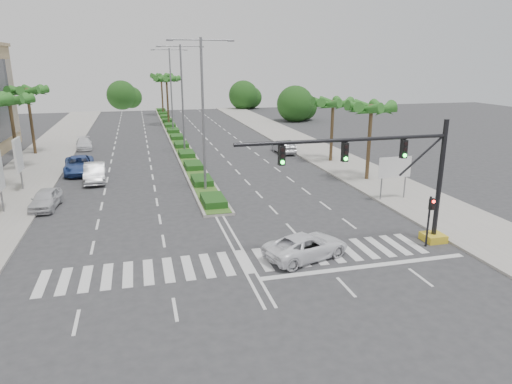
# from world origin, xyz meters

# --- Properties ---
(ground) EXTENTS (160.00, 160.00, 0.00)m
(ground) POSITION_xyz_m (0.00, 0.00, 0.00)
(ground) COLOR #333335
(ground) RESTS_ON ground
(footpath_right) EXTENTS (6.00, 120.00, 0.15)m
(footpath_right) POSITION_xyz_m (15.20, 20.00, 0.07)
(footpath_right) COLOR gray
(footpath_right) RESTS_ON ground
(footpath_left) EXTENTS (6.00, 120.00, 0.15)m
(footpath_left) POSITION_xyz_m (-15.20, 20.00, 0.07)
(footpath_left) COLOR gray
(footpath_left) RESTS_ON ground
(median) EXTENTS (2.20, 75.00, 0.20)m
(median) POSITION_xyz_m (0.00, 45.00, 0.10)
(median) COLOR gray
(median) RESTS_ON ground
(median_grass) EXTENTS (1.80, 75.00, 0.04)m
(median_grass) POSITION_xyz_m (0.00, 45.00, 0.22)
(median_grass) COLOR #3B6021
(median_grass) RESTS_ON median
(signal_gantry) EXTENTS (12.60, 1.20, 7.20)m
(signal_gantry) POSITION_xyz_m (9.27, -0.00, 3.46)
(signal_gantry) COLOR gold
(signal_gantry) RESTS_ON ground
(pedestrian_signal) EXTENTS (0.28, 0.36, 3.00)m
(pedestrian_signal) POSITION_xyz_m (10.60, -0.68, 2.04)
(pedestrian_signal) COLOR black
(pedestrian_signal) RESTS_ON ground
(direction_sign) EXTENTS (2.70, 0.11, 3.40)m
(direction_sign) POSITION_xyz_m (13.50, 7.99, 2.45)
(direction_sign) COLOR slate
(direction_sign) RESTS_ON ground
(billboard_far) EXTENTS (0.18, 2.10, 4.35)m
(billboard_far) POSITION_xyz_m (-14.50, 18.00, 2.96)
(billboard_far) COLOR slate
(billboard_far) RESTS_ON ground
(palm_left_far) EXTENTS (4.57, 4.68, 7.35)m
(palm_left_far) POSITION_xyz_m (-16.50, 26.00, 6.50)
(palm_left_far) COLOR brown
(palm_left_far) RESTS_ON ground
(palm_left_end) EXTENTS (4.57, 4.68, 7.75)m
(palm_left_end) POSITION_xyz_m (-16.50, 34.00, 6.88)
(palm_left_end) COLOR brown
(palm_left_end) RESTS_ON ground
(palm_right_near) EXTENTS (4.57, 4.68, 7.05)m
(palm_right_near) POSITION_xyz_m (14.50, 14.00, 6.20)
(palm_right_near) COLOR brown
(palm_right_near) RESTS_ON ground
(palm_right_far) EXTENTS (4.57, 4.68, 6.75)m
(palm_right_far) POSITION_xyz_m (14.50, 22.00, 5.91)
(palm_right_far) COLOR brown
(palm_right_far) RESTS_ON ground
(palm_median_a) EXTENTS (4.57, 4.68, 8.05)m
(palm_median_a) POSITION_xyz_m (0.00, 55.00, 7.17)
(palm_median_a) COLOR brown
(palm_median_a) RESTS_ON ground
(palm_median_b) EXTENTS (4.57, 4.68, 8.05)m
(palm_median_b) POSITION_xyz_m (0.00, 70.00, 7.17)
(palm_median_b) COLOR brown
(palm_median_b) RESTS_ON ground
(streetlight_near) EXTENTS (5.10, 0.25, 12.00)m
(streetlight_near) POSITION_xyz_m (0.00, 14.00, 6.81)
(streetlight_near) COLOR slate
(streetlight_near) RESTS_ON ground
(streetlight_mid) EXTENTS (5.10, 0.25, 12.00)m
(streetlight_mid) POSITION_xyz_m (0.00, 30.00, 6.81)
(streetlight_mid) COLOR slate
(streetlight_mid) RESTS_ON ground
(streetlight_far) EXTENTS (5.10, 0.25, 12.00)m
(streetlight_far) POSITION_xyz_m (0.00, 46.00, 6.81)
(streetlight_far) COLOR slate
(streetlight_far) RESTS_ON ground
(car_parked_a) EXTENTS (2.08, 4.30, 1.42)m
(car_parked_a) POSITION_xyz_m (-11.80, 12.46, 0.71)
(car_parked_a) COLOR silver
(car_parked_a) RESTS_ON ground
(car_parked_b) EXTENTS (1.93, 5.04, 1.64)m
(car_parked_b) POSITION_xyz_m (-8.95, 19.60, 0.82)
(car_parked_b) COLOR #A9AAAE
(car_parked_b) RESTS_ON ground
(car_parked_c) EXTENTS (3.15, 5.97, 1.60)m
(car_parked_c) POSITION_xyz_m (-10.64, 23.30, 0.80)
(car_parked_c) COLOR #325098
(car_parked_c) RESTS_ON ground
(car_parked_d) EXTENTS (2.28, 4.58, 1.28)m
(car_parked_d) POSITION_xyz_m (-11.48, 36.35, 0.64)
(car_parked_d) COLOR white
(car_parked_d) RESTS_ON ground
(car_crossing) EXTENTS (5.26, 3.59, 1.34)m
(car_crossing) POSITION_xyz_m (3.37, -0.32, 0.67)
(car_crossing) COLOR white
(car_crossing) RESTS_ON ground
(car_right) EXTENTS (1.70, 4.63, 1.51)m
(car_right) POSITION_xyz_m (11.14, 27.80, 0.76)
(car_right) COLOR #A09FA4
(car_right) RESTS_ON ground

